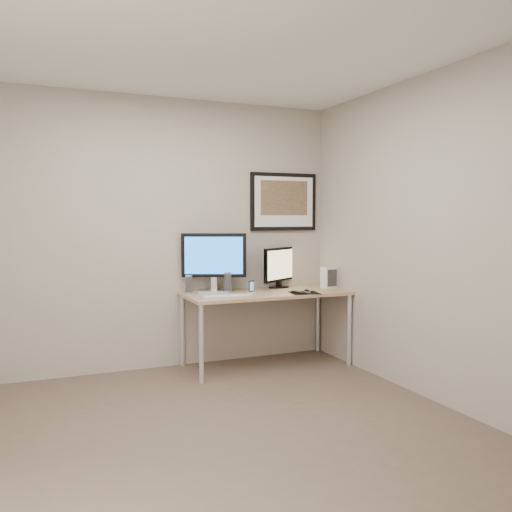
# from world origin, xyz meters

# --- Properties ---
(floor) EXTENTS (3.60, 3.60, 0.00)m
(floor) POSITION_xyz_m (0.00, 0.00, 0.00)
(floor) COLOR brown
(floor) RESTS_ON ground
(room) EXTENTS (3.60, 3.60, 3.60)m
(room) POSITION_xyz_m (0.00, 0.45, 1.64)
(room) COLOR white
(room) RESTS_ON ground
(desk) EXTENTS (1.60, 0.70, 0.73)m
(desk) POSITION_xyz_m (1.00, 1.35, 0.66)
(desk) COLOR #A26C4E
(desk) RESTS_ON floor
(framed_art) EXTENTS (0.75, 0.04, 0.60)m
(framed_art) POSITION_xyz_m (1.35, 1.68, 1.62)
(framed_art) COLOR black
(framed_art) RESTS_ON room
(monitor_large) EXTENTS (0.59, 0.30, 0.57)m
(monitor_large) POSITION_xyz_m (0.53, 1.53, 1.05)
(monitor_large) COLOR #A6A6AB
(monitor_large) RESTS_ON desk
(monitor_tv) EXTENTS (0.46, 0.32, 0.42)m
(monitor_tv) POSITION_xyz_m (1.25, 1.58, 0.95)
(monitor_tv) COLOR black
(monitor_tv) RESTS_ON desk
(speaker_left) EXTENTS (0.09, 0.09, 0.17)m
(speaker_left) POSITION_xyz_m (0.28, 1.55, 0.82)
(speaker_left) COLOR #A6A6AB
(speaker_left) RESTS_ON desk
(speaker_right) EXTENTS (0.10, 0.10, 0.20)m
(speaker_right) POSITION_xyz_m (0.65, 1.48, 0.83)
(speaker_right) COLOR #A6A6AB
(speaker_right) RESTS_ON desk
(phone_dock) EXTENTS (0.07, 0.07, 0.12)m
(phone_dock) POSITION_xyz_m (0.83, 1.32, 0.79)
(phone_dock) COLOR black
(phone_dock) RESTS_ON desk
(keyboard) EXTENTS (0.46, 0.15, 0.02)m
(keyboard) POSITION_xyz_m (0.52, 1.17, 0.74)
(keyboard) COLOR silver
(keyboard) RESTS_ON desk
(mousepad) EXTENTS (0.30, 0.28, 0.00)m
(mousepad) POSITION_xyz_m (1.31, 1.13, 0.73)
(mousepad) COLOR black
(mousepad) RESTS_ON desk
(mouse) EXTENTS (0.08, 0.11, 0.03)m
(mouse) POSITION_xyz_m (1.33, 1.12, 0.75)
(mouse) COLOR black
(mouse) RESTS_ON mousepad
(remote) EXTENTS (0.07, 0.19, 0.02)m
(remote) POSITION_xyz_m (1.24, 1.11, 0.74)
(remote) COLOR black
(remote) RESTS_ON desk
(fan_unit) EXTENTS (0.15, 0.12, 0.22)m
(fan_unit) POSITION_xyz_m (1.72, 1.36, 0.84)
(fan_unit) COLOR silver
(fan_unit) RESTS_ON desk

